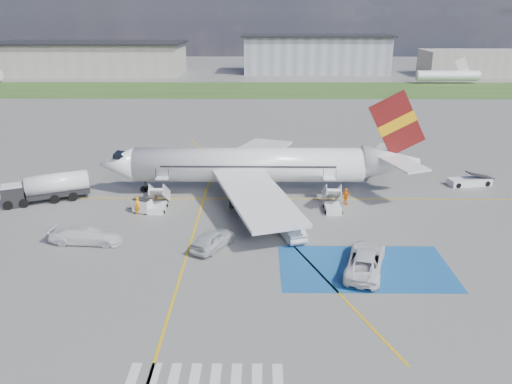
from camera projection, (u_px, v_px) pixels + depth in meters
ground at (245, 246)px, 44.94m from camera, size 400.00×400.00×0.00m
grass_strip at (255, 90)px, 134.23m from camera, size 400.00×30.00×0.01m
taxiway_line_main at (248, 199)px, 56.21m from camera, size 120.00×0.20×0.01m
taxiway_line_cross at (171, 307)px, 35.58m from camera, size 0.20×60.00×0.01m
taxiway_line_diag at (248, 199)px, 56.21m from camera, size 20.71×56.45×0.01m
staging_box at (365, 268)px, 41.09m from camera, size 14.00×8.00×0.01m
terminal_west at (91, 59)px, 165.89m from camera, size 60.00×22.00×10.00m
terminal_centre at (315, 55)px, 169.61m from camera, size 48.00×18.00×12.00m
terminal_east at (485, 63)px, 163.25m from camera, size 40.00×16.00×8.00m
airliner at (262, 165)px, 56.92m from camera, size 36.81×32.95×11.92m
airstairs_fwd at (158, 204)px, 52.98m from camera, size 1.90×5.20×3.60m
airstairs_aft at (332, 205)px, 52.83m from camera, size 1.90×5.20×3.60m
fuel_tanker at (47, 190)px, 55.15m from camera, size 9.11×5.87×3.06m
gpu_cart at (142, 206)px, 52.15m from camera, size 2.12×1.72×1.53m
belt_loader at (470, 182)px, 60.53m from camera, size 5.70×2.86×1.65m
car_silver_a at (213, 239)px, 44.24m from camera, size 4.17×5.38×1.71m
car_silver_b at (290, 229)px, 46.39m from camera, size 3.05×5.08×1.58m
van_white_a at (366, 257)px, 40.52m from camera, size 4.37×6.53×2.25m
van_white_b at (86, 233)px, 45.15m from camera, size 5.17×2.44×1.97m
crew_fwd at (138, 206)px, 51.60m from camera, size 0.82×0.66×1.94m
crew_nose at (154, 196)px, 54.68m from camera, size 1.04×1.01×1.69m
crew_aft at (346, 196)px, 54.18m from camera, size 1.12×1.15×1.94m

